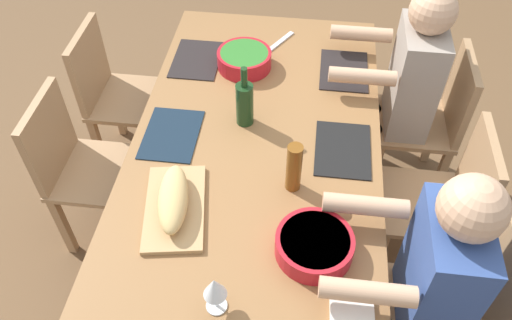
# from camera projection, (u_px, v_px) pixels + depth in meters

# --- Properties ---
(ground_plane) EXTENTS (8.00, 8.00, 0.00)m
(ground_plane) POSITION_uv_depth(u_px,v_px,m) (256.00, 241.00, 2.74)
(ground_plane) COLOR brown
(dining_table) EXTENTS (1.96, 1.05, 0.74)m
(dining_table) POSITION_uv_depth(u_px,v_px,m) (256.00, 154.00, 2.25)
(dining_table) COLOR olive
(dining_table) RESTS_ON ground_plane
(chair_far_center) EXTENTS (0.40, 0.40, 0.85)m
(chair_far_center) POSITION_uv_depth(u_px,v_px,m) (79.00, 165.00, 2.45)
(chair_far_center) COLOR #A87F56
(chair_far_center) RESTS_ON ground_plane
(chair_near_right) EXTENTS (0.40, 0.40, 0.85)m
(chair_near_right) POSITION_uv_depth(u_px,v_px,m) (431.00, 118.00, 2.67)
(chair_near_right) COLOR #A87F56
(chair_near_right) RESTS_ON ground_plane
(diner_near_right) EXTENTS (0.41, 0.53, 1.20)m
(diner_near_right) POSITION_uv_depth(u_px,v_px,m) (404.00, 83.00, 2.53)
(diner_near_right) COLOR #2D2D38
(diner_near_right) RESTS_ON ground_plane
(chair_near_left) EXTENTS (0.40, 0.40, 0.85)m
(chair_near_left) POSITION_uv_depth(u_px,v_px,m) (461.00, 311.00, 1.95)
(chair_near_left) COLOR #A87F56
(chair_near_left) RESTS_ON ground_plane
(diner_near_left) EXTENTS (0.41, 0.53, 1.20)m
(diner_near_left) POSITION_uv_depth(u_px,v_px,m) (425.00, 276.00, 1.81)
(diner_near_left) COLOR #2D2D38
(diner_near_left) RESTS_ON ground_plane
(chair_far_right) EXTENTS (0.40, 0.40, 0.85)m
(chair_far_right) POSITION_uv_depth(u_px,v_px,m) (114.00, 92.00, 2.81)
(chair_far_right) COLOR #A87F56
(chair_far_right) RESTS_ON ground_plane
(chair_near_center) EXTENTS (0.40, 0.40, 0.85)m
(chair_near_center) POSITION_uv_depth(u_px,v_px,m) (444.00, 199.00, 2.31)
(chair_near_center) COLOR #A87F56
(chair_near_center) RESTS_ON ground_plane
(serving_bowl_greens) EXTENTS (0.26, 0.26, 0.08)m
(serving_bowl_greens) POSITION_uv_depth(u_px,v_px,m) (244.00, 59.00, 2.51)
(serving_bowl_greens) COLOR #B21923
(serving_bowl_greens) RESTS_ON dining_table
(serving_bowl_fruit) EXTENTS (0.27, 0.27, 0.08)m
(serving_bowl_fruit) POSITION_uv_depth(u_px,v_px,m) (314.00, 244.00, 1.79)
(serving_bowl_fruit) COLOR #B21923
(serving_bowl_fruit) RESTS_ON dining_table
(cutting_board) EXTENTS (0.43, 0.28, 0.02)m
(cutting_board) POSITION_uv_depth(u_px,v_px,m) (175.00, 208.00, 1.94)
(cutting_board) COLOR tan
(cutting_board) RESTS_ON dining_table
(bread_loaf) EXTENTS (0.33, 0.16, 0.09)m
(bread_loaf) POSITION_uv_depth(u_px,v_px,m) (173.00, 199.00, 1.90)
(bread_loaf) COLOR tan
(bread_loaf) RESTS_ON cutting_board
(wine_bottle) EXTENTS (0.08, 0.08, 0.29)m
(wine_bottle) POSITION_uv_depth(u_px,v_px,m) (245.00, 103.00, 2.20)
(wine_bottle) COLOR #193819
(wine_bottle) RESTS_ON dining_table
(beer_bottle) EXTENTS (0.06, 0.06, 0.22)m
(beer_bottle) POSITION_uv_depth(u_px,v_px,m) (294.00, 168.00, 1.95)
(beer_bottle) COLOR brown
(beer_bottle) RESTS_ON dining_table
(wine_glass) EXTENTS (0.08, 0.08, 0.17)m
(wine_glass) POSITION_uv_depth(u_px,v_px,m) (215.00, 288.00, 1.60)
(wine_glass) COLOR silver
(wine_glass) RESTS_ON dining_table
(placemat_far_center) EXTENTS (0.32, 0.23, 0.01)m
(placemat_far_center) POSITION_uv_depth(u_px,v_px,m) (172.00, 134.00, 2.22)
(placemat_far_center) COLOR #142333
(placemat_far_center) RESTS_ON dining_table
(placemat_near_right) EXTENTS (0.32, 0.23, 0.01)m
(placemat_near_right) POSITION_uv_depth(u_px,v_px,m) (344.00, 71.00, 2.52)
(placemat_near_right) COLOR black
(placemat_near_right) RESTS_ON dining_table
(placemat_far_right) EXTENTS (0.32, 0.23, 0.01)m
(placemat_far_right) POSITION_uv_depth(u_px,v_px,m) (197.00, 59.00, 2.58)
(placemat_far_right) COLOR black
(placemat_far_right) RESTS_ON dining_table
(placemat_near_center) EXTENTS (0.32, 0.23, 0.01)m
(placemat_near_center) POSITION_uv_depth(u_px,v_px,m) (343.00, 149.00, 2.16)
(placemat_near_center) COLOR black
(placemat_near_center) RESTS_ON dining_table
(carving_knife) EXTENTS (0.21, 0.14, 0.01)m
(carving_knife) POSITION_uv_depth(u_px,v_px,m) (279.00, 42.00, 2.68)
(carving_knife) COLOR silver
(carving_knife) RESTS_ON dining_table
(napkin_stack) EXTENTS (0.15, 0.15, 0.02)m
(napkin_stack) POSITION_uv_depth(u_px,v_px,m) (352.00, 312.00, 1.66)
(napkin_stack) COLOR white
(napkin_stack) RESTS_ON dining_table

